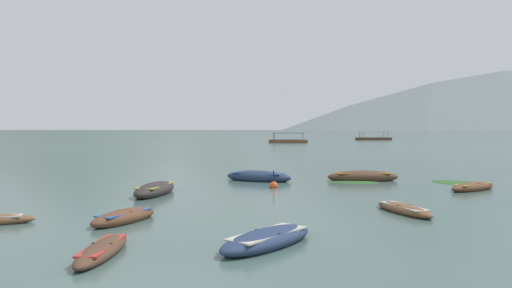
{
  "coord_description": "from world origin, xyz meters",
  "views": [
    {
      "loc": [
        2.05,
        -8.96,
        3.35
      ],
      "look_at": [
        1.2,
        55.96,
        1.16
      ],
      "focal_mm": 32.27,
      "sensor_mm": 36.0,
      "label": 1
    }
  ],
  "objects_px": {
    "rowboat_6": "(268,239)",
    "rowboat_8": "(258,177)",
    "ferry_1": "(288,141)",
    "rowboat_4": "(404,209)",
    "rowboat_5": "(363,177)",
    "rowboat_9": "(124,217)",
    "rowboat_0": "(155,190)",
    "rowboat_1": "(473,187)",
    "mooring_buoy": "(274,186)",
    "ferry_0": "(373,138)",
    "rowboat_10": "(102,250)"
  },
  "relations": [
    {
      "from": "rowboat_5",
      "to": "rowboat_8",
      "type": "relative_size",
      "value": 1.01
    },
    {
      "from": "rowboat_10",
      "to": "rowboat_1",
      "type": "bearing_deg",
      "value": 39.87
    },
    {
      "from": "rowboat_5",
      "to": "mooring_buoy",
      "type": "distance_m",
      "value": 6.79
    },
    {
      "from": "rowboat_0",
      "to": "ferry_1",
      "type": "distance_m",
      "value": 86.1
    },
    {
      "from": "rowboat_0",
      "to": "rowboat_1",
      "type": "height_order",
      "value": "rowboat_0"
    },
    {
      "from": "rowboat_5",
      "to": "rowboat_4",
      "type": "bearing_deg",
      "value": -94.21
    },
    {
      "from": "rowboat_6",
      "to": "mooring_buoy",
      "type": "distance_m",
      "value": 12.89
    },
    {
      "from": "rowboat_6",
      "to": "rowboat_8",
      "type": "relative_size",
      "value": 0.82
    },
    {
      "from": "rowboat_6",
      "to": "rowboat_10",
      "type": "distance_m",
      "value": 4.51
    },
    {
      "from": "rowboat_0",
      "to": "rowboat_6",
      "type": "xyz_separation_m",
      "value": [
        5.61,
        -10.16,
        -0.05
      ]
    },
    {
      "from": "rowboat_4",
      "to": "rowboat_6",
      "type": "xyz_separation_m",
      "value": [
        -5.48,
        -5.19,
        0.05
      ]
    },
    {
      "from": "rowboat_0",
      "to": "ferry_0",
      "type": "bearing_deg",
      "value": 71.18
    },
    {
      "from": "rowboat_6",
      "to": "rowboat_10",
      "type": "bearing_deg",
      "value": -165.92
    },
    {
      "from": "rowboat_10",
      "to": "ferry_1",
      "type": "xyz_separation_m",
      "value": [
        10.45,
        96.55,
        0.3
      ]
    },
    {
      "from": "rowboat_9",
      "to": "rowboat_10",
      "type": "height_order",
      "value": "rowboat_9"
    },
    {
      "from": "rowboat_0",
      "to": "rowboat_9",
      "type": "height_order",
      "value": "rowboat_0"
    },
    {
      "from": "rowboat_1",
      "to": "rowboat_10",
      "type": "distance_m",
      "value": 20.41
    },
    {
      "from": "ferry_0",
      "to": "mooring_buoy",
      "type": "distance_m",
      "value": 114.0
    },
    {
      "from": "ferry_0",
      "to": "rowboat_9",
      "type": "bearing_deg",
      "value": -107.57
    },
    {
      "from": "rowboat_5",
      "to": "rowboat_6",
      "type": "height_order",
      "value": "rowboat_5"
    },
    {
      "from": "rowboat_8",
      "to": "mooring_buoy",
      "type": "xyz_separation_m",
      "value": [
        0.88,
        -3.42,
        -0.14
      ]
    },
    {
      "from": "rowboat_8",
      "to": "rowboat_6",
      "type": "bearing_deg",
      "value": -88.64
    },
    {
      "from": "rowboat_0",
      "to": "rowboat_4",
      "type": "distance_m",
      "value": 12.15
    },
    {
      "from": "rowboat_0",
      "to": "rowboat_1",
      "type": "bearing_deg",
      "value": 6.18
    },
    {
      "from": "rowboat_4",
      "to": "rowboat_5",
      "type": "distance_m",
      "value": 11.23
    },
    {
      "from": "rowboat_0",
      "to": "ferry_0",
      "type": "height_order",
      "value": "ferry_0"
    },
    {
      "from": "rowboat_0",
      "to": "ferry_1",
      "type": "height_order",
      "value": "ferry_1"
    },
    {
      "from": "rowboat_4",
      "to": "rowboat_8",
      "type": "distance_m",
      "value": 12.56
    },
    {
      "from": "rowboat_8",
      "to": "rowboat_10",
      "type": "height_order",
      "value": "rowboat_8"
    },
    {
      "from": "rowboat_1",
      "to": "rowboat_4",
      "type": "xyz_separation_m",
      "value": [
        -5.82,
        -6.79,
        -0.03
      ]
    },
    {
      "from": "rowboat_1",
      "to": "ferry_0",
      "type": "relative_size",
      "value": 0.35
    },
    {
      "from": "rowboat_8",
      "to": "ferry_0",
      "type": "xyz_separation_m",
      "value": [
        32.99,
        105.96,
        0.19
      ]
    },
    {
      "from": "rowboat_4",
      "to": "mooring_buoy",
      "type": "height_order",
      "value": "mooring_buoy"
    },
    {
      "from": "rowboat_4",
      "to": "mooring_buoy",
      "type": "relative_size",
      "value": 3.04
    },
    {
      "from": "rowboat_9",
      "to": "rowboat_10",
      "type": "bearing_deg",
      "value": -80.59
    },
    {
      "from": "rowboat_4",
      "to": "rowboat_9",
      "type": "xyz_separation_m",
      "value": [
        -10.57,
        -1.96,
        0.04
      ]
    },
    {
      "from": "rowboat_6",
      "to": "rowboat_9",
      "type": "height_order",
      "value": "rowboat_6"
    },
    {
      "from": "rowboat_6",
      "to": "ferry_1",
      "type": "bearing_deg",
      "value": 86.35
    },
    {
      "from": "rowboat_1",
      "to": "rowboat_5",
      "type": "bearing_deg",
      "value": 138.57
    },
    {
      "from": "rowboat_4",
      "to": "ferry_1",
      "type": "distance_m",
      "value": 90.26
    },
    {
      "from": "rowboat_8",
      "to": "rowboat_0",
      "type": "bearing_deg",
      "value": -130.38
    },
    {
      "from": "rowboat_5",
      "to": "rowboat_9",
      "type": "relative_size",
      "value": 1.46
    },
    {
      "from": "rowboat_10",
      "to": "ferry_1",
      "type": "bearing_deg",
      "value": 83.82
    },
    {
      "from": "rowboat_9",
      "to": "rowboat_10",
      "type": "distance_m",
      "value": 4.39
    },
    {
      "from": "rowboat_4",
      "to": "rowboat_6",
      "type": "height_order",
      "value": "rowboat_6"
    },
    {
      "from": "rowboat_4",
      "to": "rowboat_0",
      "type": "bearing_deg",
      "value": 155.89
    },
    {
      "from": "rowboat_9",
      "to": "ferry_0",
      "type": "bearing_deg",
      "value": 72.43
    },
    {
      "from": "rowboat_4",
      "to": "rowboat_10",
      "type": "bearing_deg",
      "value": -147.43
    },
    {
      "from": "rowboat_9",
      "to": "rowboat_0",
      "type": "bearing_deg",
      "value": 94.3
    },
    {
      "from": "rowboat_10",
      "to": "ferry_0",
      "type": "bearing_deg",
      "value": 73.31
    }
  ]
}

